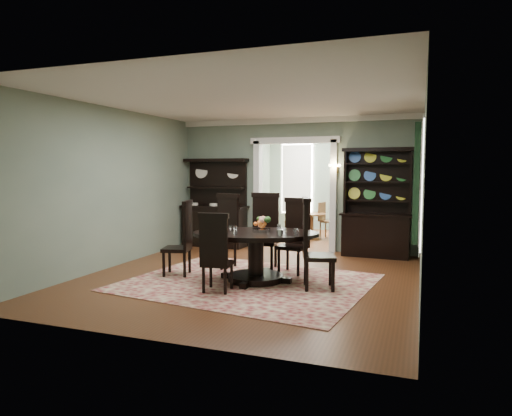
{
  "coord_description": "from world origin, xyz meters",
  "views": [
    {
      "loc": [
        2.72,
        -7.14,
        1.87
      ],
      "look_at": [
        -0.08,
        0.6,
        1.15
      ],
      "focal_mm": 32.0,
      "sensor_mm": 36.0,
      "label": 1
    }
  ],
  "objects": [
    {
      "name": "parlor_table",
      "position": [
        0.05,
        4.56,
        0.45
      ],
      "size": [
        0.74,
        0.74,
        0.68
      ],
      "color": "brown",
      "rests_on": "parlor_floor"
    },
    {
      "name": "welsh_dresser",
      "position": [
        1.86,
        2.75,
        0.83
      ],
      "size": [
        1.5,
        0.61,
        2.3
      ],
      "rotation": [
        0.0,
        0.0,
        -0.05
      ],
      "color": "black",
      "rests_on": "floor"
    },
    {
      "name": "parlor_chair_right",
      "position": [
        0.35,
        4.88,
        0.51
      ],
      "size": [
        0.45,
        0.44,
        0.96
      ],
      "rotation": [
        0.0,
        0.0,
        -1.9
      ],
      "color": "brown",
      "rests_on": "parlor_floor"
    },
    {
      "name": "sideboard",
      "position": [
        -1.9,
        2.76,
        0.73
      ],
      "size": [
        1.61,
        0.61,
        2.1
      ],
      "rotation": [
        0.0,
        0.0,
        -0.03
      ],
      "color": "black",
      "rests_on": "floor"
    },
    {
      "name": "chair_far_right",
      "position": [
        0.64,
        0.71,
        0.7
      ],
      "size": [
        0.56,
        0.54,
        1.34
      ],
      "rotation": [
        0.0,
        0.0,
        2.99
      ],
      "color": "black",
      "rests_on": "rug"
    },
    {
      "name": "chair_near",
      "position": [
        -0.12,
        -1.05,
        0.64
      ],
      "size": [
        0.5,
        0.48,
        1.22
      ],
      "rotation": [
        0.0,
        0.0,
        0.12
      ],
      "color": "black",
      "rests_on": "rug"
    },
    {
      "name": "chair_far_left",
      "position": [
        -0.76,
        0.74,
        0.73
      ],
      "size": [
        0.63,
        0.62,
        1.39
      ],
      "rotation": [
        0.0,
        0.0,
        2.84
      ],
      "color": "black",
      "rests_on": "rug"
    },
    {
      "name": "chair_end_right",
      "position": [
        1.16,
        -0.33,
        0.75
      ],
      "size": [
        0.63,
        0.64,
        1.42
      ],
      "rotation": [
        0.0,
        0.0,
        -1.28
      ],
      "color": "black",
      "rests_on": "rug"
    },
    {
      "name": "chair_far_mid",
      "position": [
        -0.0,
        0.86,
        0.74
      ],
      "size": [
        0.58,
        0.55,
        1.41
      ],
      "rotation": [
        0.0,
        0.0,
        3.26
      ],
      "color": "black",
      "rests_on": "rug"
    },
    {
      "name": "doorway_trim",
      "position": [
        0.0,
        3.0,
        1.62
      ],
      "size": [
        2.08,
        0.25,
        2.57
      ],
      "color": "white",
      "rests_on": "floor"
    },
    {
      "name": "rug",
      "position": [
        0.11,
        -0.3,
        0.01
      ],
      "size": [
        4.14,
        3.58,
        0.01
      ],
      "primitive_type": "cube",
      "rotation": [
        0.0,
        0.0,
        -0.13
      ],
      "color": "maroon",
      "rests_on": "floor"
    },
    {
      "name": "parlor",
      "position": [
        0.0,
        5.53,
        1.52
      ],
      "size": [
        3.51,
        3.5,
        3.01
      ],
      "color": "#592E17",
      "rests_on": "ground"
    },
    {
      "name": "wall_sconce",
      "position": [
        0.95,
        2.85,
        1.89
      ],
      "size": [
        0.27,
        0.21,
        0.21
      ],
      "color": "gold",
      "rests_on": "back_wall_right"
    },
    {
      "name": "dining_table",
      "position": [
        0.19,
        -0.15,
        0.57
      ],
      "size": [
        2.39,
        2.39,
        0.82
      ],
      "rotation": [
        0.0,
        0.0,
        0.29
      ],
      "color": "black",
      "rests_on": "rug"
    },
    {
      "name": "centerpiece",
      "position": [
        0.27,
        -0.11,
        0.89
      ],
      "size": [
        1.5,
        0.96,
        0.25
      ],
      "color": "silver",
      "rests_on": "dining_table"
    },
    {
      "name": "room",
      "position": [
        0.0,
        0.04,
        1.58
      ],
      "size": [
        5.51,
        6.01,
        3.01
      ],
      "color": "#592E17",
      "rests_on": "ground"
    },
    {
      "name": "parlor_chair_left",
      "position": [
        -0.53,
        4.83,
        0.47
      ],
      "size": [
        0.39,
        0.38,
        0.87
      ],
      "rotation": [
        0.0,
        0.0,
        1.73
      ],
      "color": "brown",
      "rests_on": "parlor_floor"
    },
    {
      "name": "right_window",
      "position": [
        2.69,
        0.93,
        1.6
      ],
      "size": [
        0.15,
        1.47,
        2.12
      ],
      "color": "white",
      "rests_on": "wall_right"
    },
    {
      "name": "chair_end_left",
      "position": [
        -1.14,
        -0.21,
        0.69
      ],
      "size": [
        0.57,
        0.59,
        1.31
      ],
      "rotation": [
        0.0,
        0.0,
        1.83
      ],
      "color": "black",
      "rests_on": "rug"
    }
  ]
}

